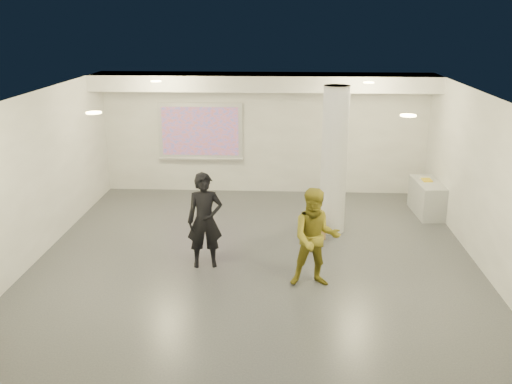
# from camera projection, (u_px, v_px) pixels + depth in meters

# --- Properties ---
(floor) EXTENTS (8.00, 9.00, 0.01)m
(floor) POSITION_uv_depth(u_px,v_px,m) (255.00, 265.00, 10.26)
(floor) COLOR #3A3C41
(floor) RESTS_ON ground
(ceiling) EXTENTS (8.00, 9.00, 0.01)m
(ceiling) POSITION_uv_depth(u_px,v_px,m) (255.00, 98.00, 9.37)
(ceiling) COLOR white
(ceiling) RESTS_ON floor
(wall_back) EXTENTS (8.00, 0.01, 3.00)m
(wall_back) POSITION_uv_depth(u_px,v_px,m) (265.00, 133.00, 14.10)
(wall_back) COLOR silver
(wall_back) RESTS_ON floor
(wall_front) EXTENTS (8.00, 0.01, 3.00)m
(wall_front) POSITION_uv_depth(u_px,v_px,m) (229.00, 317.00, 5.52)
(wall_front) COLOR silver
(wall_front) RESTS_ON floor
(wall_left) EXTENTS (0.01, 9.00, 3.00)m
(wall_left) POSITION_uv_depth(u_px,v_px,m) (28.00, 182.00, 10.02)
(wall_left) COLOR silver
(wall_left) RESTS_ON floor
(wall_right) EXTENTS (0.01, 9.00, 3.00)m
(wall_right) POSITION_uv_depth(u_px,v_px,m) (491.00, 189.00, 9.61)
(wall_right) COLOR silver
(wall_right) RESTS_ON floor
(soffit_band) EXTENTS (8.00, 1.10, 0.36)m
(soffit_band) POSITION_uv_depth(u_px,v_px,m) (264.00, 82.00, 13.19)
(soffit_band) COLOR silver
(soffit_band) RESTS_ON ceiling
(downlight_nw) EXTENTS (0.22, 0.22, 0.02)m
(downlight_nw) POSITION_uv_depth(u_px,v_px,m) (156.00, 81.00, 11.87)
(downlight_nw) COLOR #FFE282
(downlight_nw) RESTS_ON ceiling
(downlight_ne) EXTENTS (0.22, 0.22, 0.02)m
(downlight_ne) POSITION_uv_depth(u_px,v_px,m) (369.00, 83.00, 11.65)
(downlight_ne) COLOR #FFE282
(downlight_ne) RESTS_ON ceiling
(downlight_sw) EXTENTS (0.22, 0.22, 0.02)m
(downlight_sw) POSITION_uv_depth(u_px,v_px,m) (94.00, 113.00, 8.05)
(downlight_sw) COLOR #FFE282
(downlight_sw) RESTS_ON ceiling
(downlight_se) EXTENTS (0.22, 0.22, 0.02)m
(downlight_se) POSITION_uv_depth(u_px,v_px,m) (408.00, 115.00, 7.83)
(downlight_se) COLOR #FFE282
(downlight_se) RESTS_ON ceiling
(column) EXTENTS (0.52, 0.52, 3.00)m
(column) POSITION_uv_depth(u_px,v_px,m) (334.00, 161.00, 11.45)
(column) COLOR silver
(column) RESTS_ON floor
(projection_screen) EXTENTS (2.10, 0.13, 1.42)m
(projection_screen) POSITION_uv_depth(u_px,v_px,m) (200.00, 132.00, 14.13)
(projection_screen) COLOR silver
(projection_screen) RESTS_ON wall_back
(credenza) EXTENTS (0.61, 1.31, 0.74)m
(credenza) POSITION_uv_depth(u_px,v_px,m) (427.00, 198.00, 12.79)
(credenza) COLOR #A0A3A6
(credenza) RESTS_ON floor
(papers_stack) EXTENTS (0.32, 0.36, 0.02)m
(papers_stack) POSITION_uv_depth(u_px,v_px,m) (425.00, 178.00, 12.94)
(papers_stack) COLOR silver
(papers_stack) RESTS_ON credenza
(postit_pad) EXTENTS (0.22, 0.29, 0.03)m
(postit_pad) POSITION_uv_depth(u_px,v_px,m) (427.00, 180.00, 12.79)
(postit_pad) COLOR yellow
(postit_pad) RESTS_ON credenza
(cardboard_back) EXTENTS (0.50, 0.20, 0.53)m
(cardboard_back) POSITION_uv_depth(u_px,v_px,m) (327.00, 219.00, 11.76)
(cardboard_back) COLOR olive
(cardboard_back) RESTS_ON floor
(cardboard_front) EXTENTS (0.45, 0.16, 0.49)m
(cardboard_front) POSITION_uv_depth(u_px,v_px,m) (314.00, 227.00, 11.38)
(cardboard_front) COLOR olive
(cardboard_front) RESTS_ON floor
(woman) EXTENTS (0.69, 0.52, 1.71)m
(woman) POSITION_uv_depth(u_px,v_px,m) (205.00, 221.00, 9.99)
(woman) COLOR black
(woman) RESTS_ON floor
(man) EXTENTS (0.85, 0.68, 1.67)m
(man) POSITION_uv_depth(u_px,v_px,m) (316.00, 238.00, 9.27)
(man) COLOR olive
(man) RESTS_ON floor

